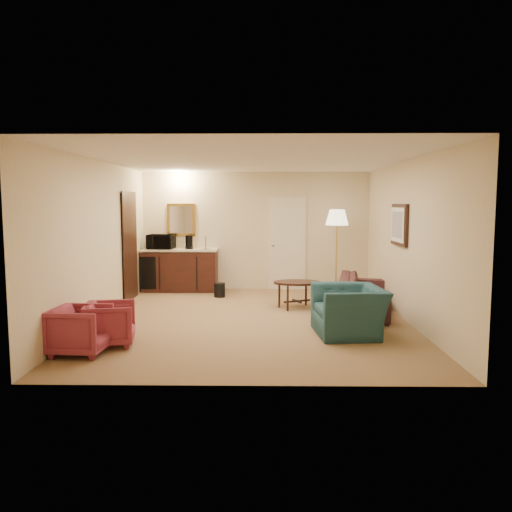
{
  "coord_description": "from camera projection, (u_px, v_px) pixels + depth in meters",
  "views": [
    {
      "loc": [
        0.16,
        -8.06,
        1.9
      ],
      "look_at": [
        0.04,
        0.5,
        1.0
      ],
      "focal_mm": 35.0,
      "sensor_mm": 36.0,
      "label": 1
    }
  ],
  "objects": [
    {
      "name": "waste_bin",
      "position": [
        220.0,
        290.0,
        10.2
      ],
      "size": [
        0.27,
        0.27,
        0.29
      ],
      "primitive_type": "cylinder",
      "rotation": [
        0.0,
        0.0,
        -0.21
      ],
      "color": "black",
      "rests_on": "ground"
    },
    {
      "name": "microwave",
      "position": [
        161.0,
        240.0,
        10.86
      ],
      "size": [
        0.6,
        0.38,
        0.38
      ],
      "primitive_type": "imported",
      "rotation": [
        0.0,
        0.0,
        -0.12
      ],
      "color": "black",
      "rests_on": "wetbar_cabinet"
    },
    {
      "name": "rose_chair_near",
      "position": [
        110.0,
        322.0,
        6.71
      ],
      "size": [
        0.7,
        0.73,
        0.65
      ],
      "primitive_type": "imported",
      "rotation": [
        0.0,
        0.0,
        1.76
      ],
      "color": "#993249",
      "rests_on": "ground"
    },
    {
      "name": "coffee_maker",
      "position": [
        189.0,
        242.0,
        10.86
      ],
      "size": [
        0.2,
        0.2,
        0.3
      ],
      "primitive_type": "cylinder",
      "rotation": [
        0.0,
        0.0,
        0.34
      ],
      "color": "black",
      "rests_on": "wetbar_cabinet"
    },
    {
      "name": "teal_armchair",
      "position": [
        349.0,
        303.0,
        7.26
      ],
      "size": [
        0.8,
        1.14,
        0.94
      ],
      "primitive_type": "imported",
      "rotation": [
        0.0,
        0.0,
        -1.48
      ],
      "color": "#204550",
      "rests_on": "ground"
    },
    {
      "name": "wetbar_cabinet",
      "position": [
        180.0,
        270.0,
        10.9
      ],
      "size": [
        1.64,
        0.58,
        0.92
      ],
      "primitive_type": "cube",
      "color": "#3E1613",
      "rests_on": "ground"
    },
    {
      "name": "room_walls",
      "position": [
        248.0,
        214.0,
        8.81
      ],
      "size": [
        5.02,
        6.01,
        2.61
      ],
      "color": "beige",
      "rests_on": "ground"
    },
    {
      "name": "rose_chair_far",
      "position": [
        81.0,
        328.0,
        6.31
      ],
      "size": [
        0.65,
        0.69,
        0.68
      ],
      "primitive_type": "imported",
      "rotation": [
        0.0,
        0.0,
        1.52
      ],
      "color": "#993249",
      "rests_on": "ground"
    },
    {
      "name": "floor_lamp",
      "position": [
        336.0,
        252.0,
        10.43
      ],
      "size": [
        0.6,
        0.6,
        1.8
      ],
      "primitive_type": "cube",
      "rotation": [
        0.0,
        0.0,
        0.3
      ],
      "color": "gold",
      "rests_on": "ground"
    },
    {
      "name": "coffee_table",
      "position": [
        297.0,
        295.0,
        9.12
      ],
      "size": [
        1.02,
        0.88,
        0.49
      ],
      "primitive_type": "cube",
      "rotation": [
        0.0,
        0.0,
        0.42
      ],
      "color": "#321710",
      "rests_on": "ground"
    },
    {
      "name": "ground",
      "position": [
        253.0,
        320.0,
        8.22
      ],
      "size": [
        6.0,
        6.0,
        0.0
      ],
      "primitive_type": "plane",
      "color": "olive",
      "rests_on": "ground"
    },
    {
      "name": "sofa",
      "position": [
        364.0,
        288.0,
        8.83
      ],
      "size": [
        1.04,
        2.23,
        0.84
      ],
      "primitive_type": "imported",
      "rotation": [
        0.0,
        0.0,
        1.38
      ],
      "color": "black",
      "rests_on": "ground"
    }
  ]
}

